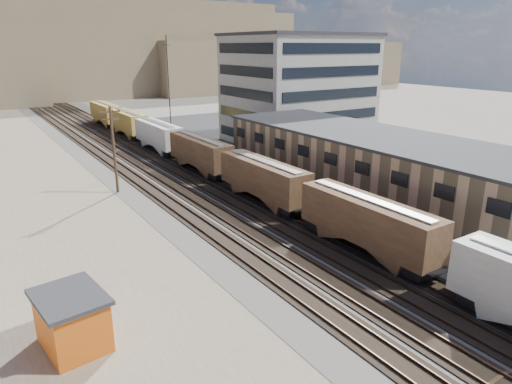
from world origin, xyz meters
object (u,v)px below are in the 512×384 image
utility_pole_north (114,148)px  parked_car_blue (276,143)px  maintenance_shed (72,320)px  freight_train (228,163)px

utility_pole_north → parked_car_blue: (29.82, 10.13, -4.58)m
maintenance_shed → freight_train: bearing=44.4°
parked_car_blue → utility_pole_north: bearing=172.3°
freight_train → parked_car_blue: 22.98m
freight_train → parked_car_blue: (17.52, 14.73, -2.08)m
freight_train → utility_pole_north: size_ratio=11.97×
freight_train → maintenance_shed: 32.25m
maintenance_shed → parked_car_blue: size_ratio=0.94×
freight_train → utility_pole_north: bearing=159.5°
parked_car_blue → freight_train: bearing=-166.4°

